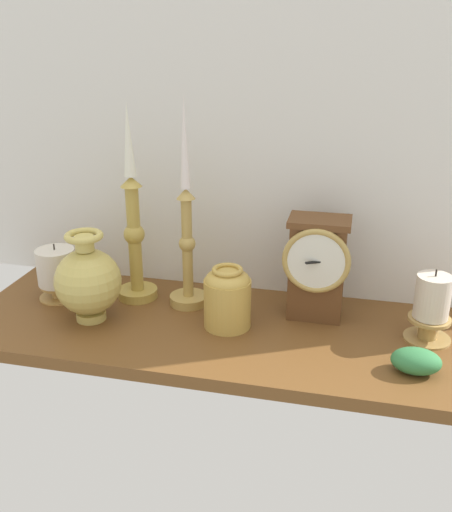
# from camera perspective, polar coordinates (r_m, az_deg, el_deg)

# --- Properties ---
(ground_plane) EXTENTS (1.00, 0.36, 0.02)m
(ground_plane) POSITION_cam_1_polar(r_m,az_deg,el_deg) (1.10, 0.13, -7.39)
(ground_plane) COLOR brown
(back_wall) EXTENTS (1.20, 0.02, 0.65)m
(back_wall) POSITION_cam_1_polar(r_m,az_deg,el_deg) (1.16, 2.27, 11.85)
(back_wall) COLOR silver
(back_wall) RESTS_ON ground_plane
(mantel_clock) EXTENTS (0.12, 0.09, 0.20)m
(mantel_clock) POSITION_cam_1_polar(r_m,az_deg,el_deg) (1.10, 8.92, -1.03)
(mantel_clock) COLOR brown
(mantel_clock) RESTS_ON ground_plane
(candlestick_tall_left) EXTENTS (0.08, 0.08, 0.41)m
(candlestick_tall_left) POSITION_cam_1_polar(r_m,az_deg,el_deg) (1.13, -3.84, 1.54)
(candlestick_tall_left) COLOR tan
(candlestick_tall_left) RESTS_ON ground_plane
(candlestick_tall_center) EXTENTS (0.08, 0.08, 0.40)m
(candlestick_tall_center) POSITION_cam_1_polar(r_m,az_deg,el_deg) (1.17, -9.01, 2.30)
(candlestick_tall_center) COLOR #B89B43
(candlestick_tall_center) RESTS_ON ground_plane
(brass_vase_bulbous) EXTENTS (0.12, 0.12, 0.18)m
(brass_vase_bulbous) POSITION_cam_1_polar(r_m,az_deg,el_deg) (1.11, -13.40, -2.35)
(brass_vase_bulbous) COLOR tan
(brass_vase_bulbous) RESTS_ON ground_plane
(brass_vase_jar) EXTENTS (0.09, 0.09, 0.12)m
(brass_vase_jar) POSITION_cam_1_polar(r_m,az_deg,el_deg) (1.07, 0.18, -3.87)
(brass_vase_jar) COLOR gold
(brass_vase_jar) RESTS_ON ground_plane
(pillar_candle_front) EXTENTS (0.08, 0.08, 0.13)m
(pillar_candle_front) POSITION_cam_1_polar(r_m,az_deg,el_deg) (1.08, 19.50, -4.77)
(pillar_candle_front) COLOR #AE894A
(pillar_candle_front) RESTS_ON ground_plane
(pillar_candle_near_clock) EXTENTS (0.08, 0.08, 0.12)m
(pillar_candle_near_clock) POSITION_cam_1_polar(r_m,az_deg,el_deg) (1.23, -16.27, -1.50)
(pillar_candle_near_clock) COLOR tan
(pillar_candle_near_clock) RESTS_ON ground_plane
(ivy_sprig) EXTENTS (0.08, 0.06, 0.04)m
(ivy_sprig) POSITION_cam_1_polar(r_m,az_deg,el_deg) (1.00, 18.16, -9.77)
(ivy_sprig) COLOR #327A42
(ivy_sprig) RESTS_ON ground_plane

